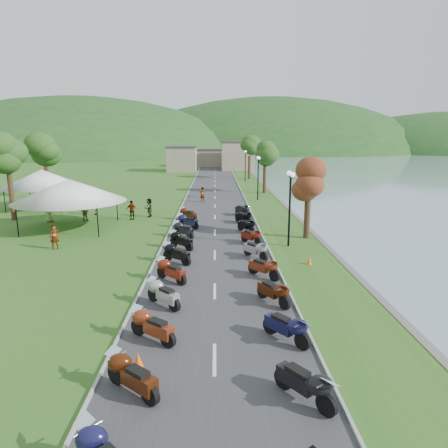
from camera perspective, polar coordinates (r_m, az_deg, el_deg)
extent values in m
cube|color=#3A3A3D|center=(48.60, -1.30, 3.79)|extent=(7.00, 120.00, 0.02)
cube|color=gray|center=(93.19, -2.55, 9.45)|extent=(18.00, 16.00, 5.00)
imported|color=slate|center=(28.73, -22.89, -3.31)|extent=(0.74, 0.66, 1.65)
imported|color=slate|center=(37.21, -19.18, 0.41)|extent=(0.82, 0.53, 1.57)
imported|color=slate|center=(39.81, -17.91, 1.24)|extent=(0.86, 1.14, 1.64)
cone|color=#F2590C|center=(13.83, -12.15, -18.48)|extent=(0.33, 0.33, 0.52)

